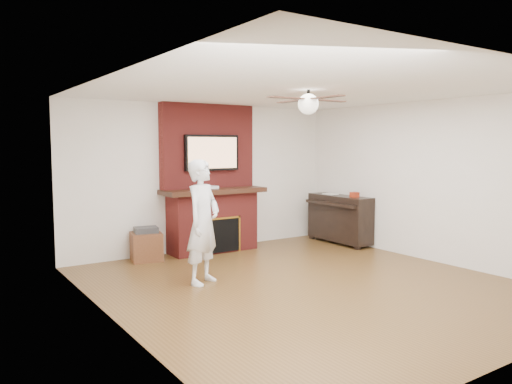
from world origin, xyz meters
TOP-DOWN VIEW (x-y plane):
  - room_shell at (0.00, 0.00)m, footprint 5.36×5.86m
  - fireplace at (0.00, 2.55)m, footprint 1.78×0.64m
  - tv at (0.00, 2.50)m, footprint 1.00×0.08m
  - ceiling_fan at (-0.00, 0.00)m, footprint 1.21×1.21m
  - person at (-1.06, 0.83)m, footprint 0.71×0.65m
  - side_table at (-1.20, 2.48)m, footprint 0.54×0.54m
  - piano at (2.28, 1.81)m, footprint 0.52×1.36m
  - cable_box at (-0.11, 2.45)m, footprint 0.34×0.21m
  - candle_orange at (-0.11, 2.36)m, footprint 0.07×0.07m
  - candle_green at (0.06, 2.35)m, footprint 0.07×0.07m
  - candle_cream at (0.18, 2.29)m, footprint 0.08×0.08m
  - candle_blue at (0.18, 2.35)m, footprint 0.06×0.06m

SIDE VIEW (x-z plane):
  - candle_blue at x=0.18m, z-range 0.00..0.07m
  - candle_green at x=0.06m, z-range 0.00..0.10m
  - candle_cream at x=0.18m, z-range 0.00..0.12m
  - candle_orange at x=-0.11m, z-range 0.00..0.13m
  - side_table at x=-1.20m, z-range -0.02..0.51m
  - piano at x=2.28m, z-range -0.01..0.96m
  - person at x=-1.06m, z-range 0.00..1.62m
  - fireplace at x=0.00m, z-range -0.25..2.25m
  - cable_box at x=-0.11m, z-range 1.08..1.13m
  - room_shell at x=0.00m, z-range -0.18..2.68m
  - tv at x=0.00m, z-range 1.38..1.98m
  - ceiling_fan at x=0.00m, z-range 2.18..2.49m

